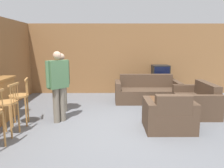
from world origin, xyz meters
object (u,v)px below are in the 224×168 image
bar_chair_far (20,99)px  book_on_table (164,101)px  couch_far (147,92)px  loveseat_right (197,102)px  tv_unit (160,86)px  coffee_table (160,101)px  person_by_window (62,79)px  bar_chair_mid (7,107)px  tv (160,72)px  person_by_counter (58,83)px  armchair_near (169,116)px

bar_chair_far → book_on_table: bearing=11.0°
couch_far → loveseat_right: couch_far is taller
loveseat_right → tv_unit: size_ratio=1.58×
coffee_table → person_by_window: bearing=176.6°
tv_unit → book_on_table: bearing=-99.8°
bar_chair_far → book_on_table: size_ratio=6.01×
book_on_table → tv_unit: bearing=80.2°
bar_chair_far → couch_far: (3.27, 2.08, -0.30)m
bar_chair_mid → tv: bearing=43.3°
tv_unit → bar_chair_mid: bearing=-136.7°
coffee_table → book_on_table: size_ratio=4.75×
bar_chair_far → tv: (3.90, 3.07, 0.25)m
person_by_window → person_by_counter: (0.10, -0.85, 0.04)m
couch_far → person_by_counter: 3.13m
tv_unit → person_by_counter: 4.25m
bar_chair_mid → loveseat_right: size_ratio=0.71×
armchair_near → book_on_table: size_ratio=5.78×
bar_chair_far → person_by_counter: (0.85, 0.19, 0.34)m
armchair_near → person_by_window: bearing=151.9°
bar_chair_far → tv_unit: size_ratio=1.11×
coffee_table → person_by_window: 2.75m
person_by_counter → couch_far: bearing=37.9°
book_on_table → person_by_counter: bearing=-169.6°
bar_chair_far → couch_far: 3.88m
bar_chair_far → loveseat_right: bar_chair_far is taller
bar_chair_far → armchair_near: (3.35, -0.34, -0.30)m
couch_far → tv_unit: bearing=57.4°
tv_unit → person_by_window: 3.80m
couch_far → book_on_table: size_ratio=11.53×
book_on_table → loveseat_right: bearing=12.0°
tv → person_by_counter: bearing=-136.7°
loveseat_right → couch_far: bearing=133.8°
couch_far → tv_unit: 1.18m
armchair_near → tv_unit: bearing=80.7°
couch_far → loveseat_right: size_ratio=1.36×
tv_unit → person_by_window: bearing=-147.3°
loveseat_right → tv_unit: (-0.52, 2.20, 0.00)m
tv → person_by_window: 3.75m
bar_chair_mid → person_by_counter: person_by_counter is taller
coffee_table → book_on_table: 0.23m
loveseat_right → person_by_window: bearing=177.4°
loveseat_right → tv: (-0.52, 2.19, 0.56)m
coffee_table → tv: size_ratio=1.40×
bar_chair_mid → coffee_table: 3.75m
armchair_near → tv_unit: armchair_near is taller
couch_far → coffee_table: (0.16, -1.19, 0.01)m
tv → bar_chair_mid: bearing=-136.7°
couch_far → tv: tv is taller
tv_unit → person_by_counter: (-3.05, -2.88, 0.64)m
person_by_counter → tv_unit: bearing=43.3°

